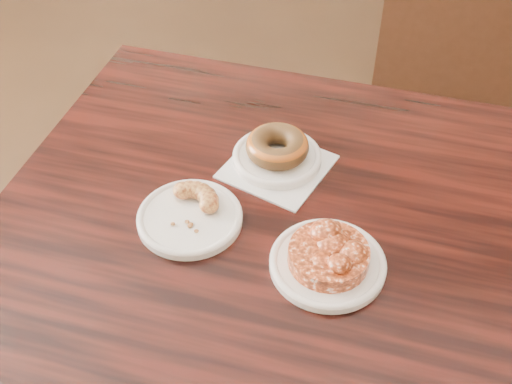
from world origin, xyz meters
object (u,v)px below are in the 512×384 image
(glazed_donut, at_px, (277,146))
(apple_fritter, at_px, (329,253))
(cafe_table, at_px, (256,349))
(chair_far, at_px, (446,83))
(cruller_fragment, at_px, (189,209))

(glazed_donut, xyz_separation_m, apple_fritter, (0.13, -0.21, -0.00))
(cafe_table, relative_size, chair_far, 0.97)
(cruller_fragment, bearing_deg, glazed_donut, 61.18)
(chair_far, relative_size, glazed_donut, 8.10)
(glazed_donut, bearing_deg, apple_fritter, -57.39)
(chair_far, bearing_deg, glazed_donut, 71.61)
(apple_fritter, relative_size, cruller_fragment, 1.54)
(cruller_fragment, bearing_deg, apple_fritter, -7.69)
(apple_fritter, bearing_deg, cruller_fragment, 172.31)
(cafe_table, relative_size, cruller_fragment, 8.11)
(glazed_donut, distance_m, apple_fritter, 0.25)
(glazed_donut, distance_m, cruller_fragment, 0.20)
(chair_far, relative_size, cruller_fragment, 8.39)
(chair_far, xyz_separation_m, apple_fritter, (-0.16, -1.00, 0.33))
(cafe_table, distance_m, cruller_fragment, 0.42)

